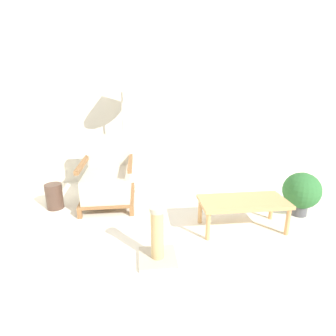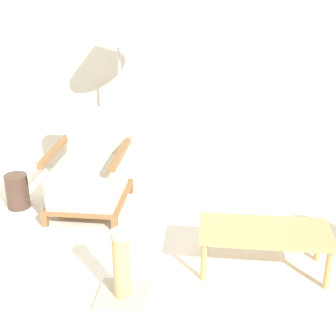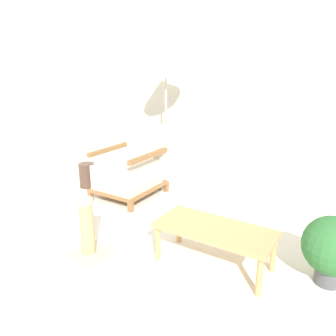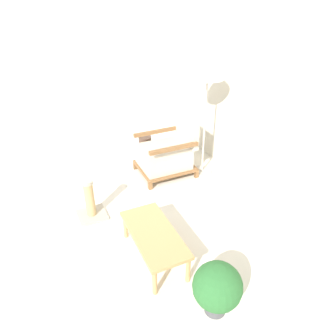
{
  "view_description": "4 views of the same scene",
  "coord_description": "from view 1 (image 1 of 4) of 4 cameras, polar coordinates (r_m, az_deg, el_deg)",
  "views": [
    {
      "loc": [
        -0.1,
        -1.72,
        1.46
      ],
      "look_at": [
        0.22,
        1.15,
        0.55
      ],
      "focal_mm": 28.0,
      "sensor_mm": 36.0,
      "label": 1
    },
    {
      "loc": [
        0.6,
        -2.21,
        1.98
      ],
      "look_at": [
        0.22,
        1.15,
        0.55
      ],
      "focal_mm": 50.0,
      "sensor_mm": 36.0,
      "label": 2
    },
    {
      "loc": [
        1.85,
        -1.43,
        1.51
      ],
      "look_at": [
        0.22,
        1.15,
        0.55
      ],
      "focal_mm": 35.0,
      "sensor_mm": 36.0,
      "label": 3
    },
    {
      "loc": [
        3.23,
        -0.24,
        2.51
      ],
      "look_at": [
        0.22,
        1.15,
        0.55
      ],
      "focal_mm": 35.0,
      "sensor_mm": 36.0,
      "label": 4
    }
  ],
  "objects": [
    {
      "name": "coffee_table",
      "position": [
        2.86,
        16.05,
        -7.51
      ],
      "size": [
        0.91,
        0.42,
        0.33
      ],
      "color": "tan",
      "rests_on": "ground_plane"
    },
    {
      "name": "potted_plant",
      "position": [
        3.41,
        27.06,
        -4.58
      ],
      "size": [
        0.42,
        0.42,
        0.51
      ],
      "color": "#4C4C51",
      "rests_on": "ground_plane"
    },
    {
      "name": "floor_lamp",
      "position": [
        3.67,
        -10.15,
        17.21
      ],
      "size": [
        0.45,
        0.45,
        1.66
      ],
      "color": "#B7B2A8",
      "rests_on": "ground_plane"
    },
    {
      "name": "ground_plane",
      "position": [
        2.26,
        -2.56,
        -22.76
      ],
      "size": [
        14.0,
        14.0,
        0.0
      ],
      "primitive_type": "plane",
      "color": "silver"
    },
    {
      "name": "scratching_post",
      "position": [
        2.34,
        -2.33,
        -15.67
      ],
      "size": [
        0.33,
        0.33,
        0.5
      ],
      "color": "#B2A893",
      "rests_on": "ground_plane"
    },
    {
      "name": "wall_back",
      "position": [
        4.07,
        -5.21,
        15.88
      ],
      "size": [
        8.0,
        0.06,
        2.7
      ],
      "color": "beige",
      "rests_on": "ground_plane"
    },
    {
      "name": "vase",
      "position": [
        3.54,
        -23.53,
        -5.66
      ],
      "size": [
        0.2,
        0.2,
        0.32
      ],
      "primitive_type": "cylinder",
      "color": "#473328",
      "rests_on": "ground_plane"
    },
    {
      "name": "armchair",
      "position": [
        3.42,
        -12.93,
        -2.6
      ],
      "size": [
        0.64,
        0.76,
        0.84
      ],
      "color": "brown",
      "rests_on": "ground_plane"
    }
  ]
}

